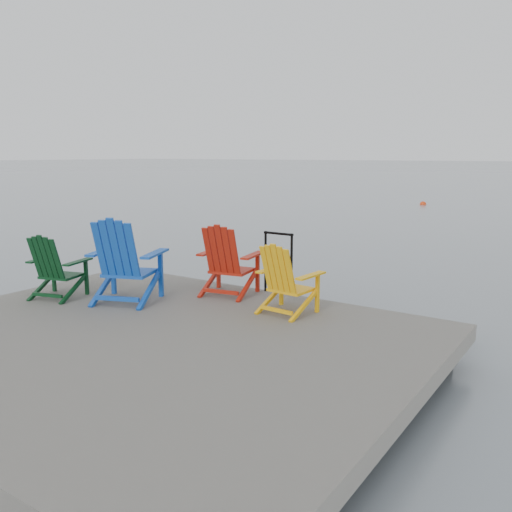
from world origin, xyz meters
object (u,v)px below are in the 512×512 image
Objects in this scene: chair_green at (55,266)px; chair_red at (228,260)px; handrail at (278,257)px; chair_blue at (124,260)px; buoy_b at (423,205)px; chair_yellow at (286,279)px.

chair_green is 0.89× the size of chair_red.
handrail is 2.17m from chair_blue.
chair_blue reaches higher than buoy_b.
chair_red is at bearing -138.92° from handrail.
chair_red is 1.21m from chair_yellow.
chair_blue is 3.60× the size of buoy_b.
chair_yellow is (0.61, -0.81, -0.09)m from handrail.
buoy_b is (-2.66, 22.23, -1.09)m from chair_blue.
chair_red reaches higher than handrail.
chair_blue is (-1.49, -1.57, 0.04)m from handrail.
chair_green is 2.81× the size of buoy_b.
handrail is at bearing 23.40° from chair_green.
chair_blue reaches higher than handrail.
buoy_b is at bearing 75.02° from chair_blue.
chair_red is (1.90, 1.48, 0.06)m from chair_green.
chair_green reaches higher than chair_yellow.
chair_blue reaches higher than chair_yellow.
chair_green reaches higher than buoy_b.
chair_red is at bearing 22.65° from chair_green.
chair_blue is at bearing -155.53° from chair_yellow.
buoy_b is (-1.69, 22.62, -0.96)m from chair_green.
chair_green is (-2.46, -1.96, -0.08)m from handrail.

